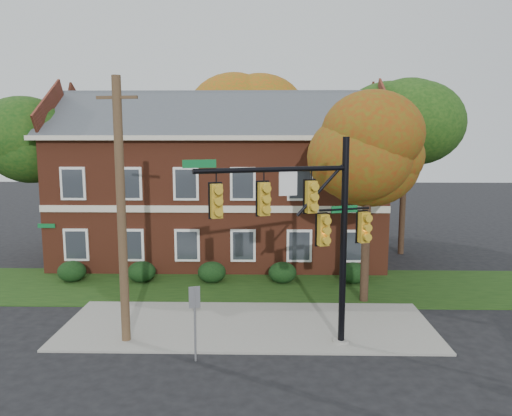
{
  "coord_description": "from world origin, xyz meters",
  "views": [
    {
      "loc": [
        0.69,
        -17.23,
        7.25
      ],
      "look_at": [
        0.27,
        3.0,
        4.29
      ],
      "focal_mm": 35.0,
      "sensor_mm": 36.0,
      "label": 1
    }
  ],
  "objects_px": {
    "tree_right_rear": "(413,120)",
    "hedge_left": "(142,272)",
    "tree_near_right": "(375,149)",
    "tree_far_rear": "(248,113)",
    "hedge_far_right": "(353,273)",
    "hedge_center": "(212,272)",
    "utility_pole": "(121,212)",
    "tree_left_rear": "(46,145)",
    "sign_post": "(195,311)",
    "hedge_far_left": "(72,271)",
    "traffic_signal": "(309,220)",
    "apartment_building": "(221,174)",
    "hedge_right": "(282,273)"
  },
  "relations": [
    {
      "from": "hedge_far_left",
      "to": "tree_far_rear",
      "type": "relative_size",
      "value": 0.12
    },
    {
      "from": "hedge_right",
      "to": "utility_pole",
      "type": "height_order",
      "value": "utility_pole"
    },
    {
      "from": "apartment_building",
      "to": "hedge_right",
      "type": "bearing_deg",
      "value": -56.33
    },
    {
      "from": "tree_left_rear",
      "to": "sign_post",
      "type": "bearing_deg",
      "value": -51.68
    },
    {
      "from": "hedge_center",
      "to": "tree_left_rear",
      "type": "bearing_deg",
      "value": 156.96
    },
    {
      "from": "apartment_building",
      "to": "traffic_signal",
      "type": "xyz_separation_m",
      "value": [
        4.11,
        -12.99,
        -0.52
      ]
    },
    {
      "from": "hedge_left",
      "to": "tree_near_right",
      "type": "distance_m",
      "value": 12.68
    },
    {
      "from": "tree_right_rear",
      "to": "hedge_left",
      "type": "bearing_deg",
      "value": -157.58
    },
    {
      "from": "tree_far_rear",
      "to": "traffic_signal",
      "type": "relative_size",
      "value": 1.6
    },
    {
      "from": "utility_pole",
      "to": "apartment_building",
      "type": "bearing_deg",
      "value": 88.3
    },
    {
      "from": "tree_far_rear",
      "to": "tree_near_right",
      "type": "bearing_deg",
      "value": -69.73
    },
    {
      "from": "tree_left_rear",
      "to": "tree_far_rear",
      "type": "bearing_deg",
      "value": 38.97
    },
    {
      "from": "apartment_building",
      "to": "hedge_right",
      "type": "xyz_separation_m",
      "value": [
        3.5,
        -5.25,
        -4.46
      ]
    },
    {
      "from": "hedge_far_right",
      "to": "tree_left_rear",
      "type": "bearing_deg",
      "value": 166.11
    },
    {
      "from": "hedge_left",
      "to": "tree_near_right",
      "type": "xyz_separation_m",
      "value": [
        10.72,
        -2.83,
        6.14
      ]
    },
    {
      "from": "hedge_far_left",
      "to": "utility_pole",
      "type": "relative_size",
      "value": 0.15
    },
    {
      "from": "hedge_left",
      "to": "sign_post",
      "type": "xyz_separation_m",
      "value": [
        3.92,
        -8.7,
        1.17
      ]
    },
    {
      "from": "traffic_signal",
      "to": "sign_post",
      "type": "xyz_separation_m",
      "value": [
        -3.69,
        -0.96,
        -2.78
      ]
    },
    {
      "from": "tree_left_rear",
      "to": "apartment_building",
      "type": "bearing_deg",
      "value": 6.54
    },
    {
      "from": "hedge_left",
      "to": "tree_far_rear",
      "type": "xyz_separation_m",
      "value": [
        4.84,
        13.09,
        8.32
      ]
    },
    {
      "from": "hedge_far_left",
      "to": "tree_far_rear",
      "type": "distance_m",
      "value": 17.61
    },
    {
      "from": "hedge_center",
      "to": "hedge_far_right",
      "type": "distance_m",
      "value": 7.0
    },
    {
      "from": "sign_post",
      "to": "hedge_left",
      "type": "bearing_deg",
      "value": 96.9
    },
    {
      "from": "tree_far_rear",
      "to": "sign_post",
      "type": "distance_m",
      "value": 22.96
    },
    {
      "from": "tree_near_right",
      "to": "tree_right_rear",
      "type": "xyz_separation_m",
      "value": [
        4.09,
        8.95,
        1.45
      ]
    },
    {
      "from": "hedge_right",
      "to": "tree_right_rear",
      "type": "height_order",
      "value": "tree_right_rear"
    },
    {
      "from": "tree_far_rear",
      "to": "traffic_signal",
      "type": "bearing_deg",
      "value": -82.44
    },
    {
      "from": "hedge_right",
      "to": "hedge_center",
      "type": "bearing_deg",
      "value": 180.0
    },
    {
      "from": "hedge_right",
      "to": "sign_post",
      "type": "relative_size",
      "value": 0.56
    },
    {
      "from": "tree_near_right",
      "to": "sign_post",
      "type": "xyz_separation_m",
      "value": [
        -6.81,
        -5.87,
        -4.97
      ]
    },
    {
      "from": "tree_right_rear",
      "to": "utility_pole",
      "type": "height_order",
      "value": "tree_right_rear"
    },
    {
      "from": "tree_near_right",
      "to": "utility_pole",
      "type": "distance_m",
      "value": 10.64
    },
    {
      "from": "apartment_building",
      "to": "tree_right_rear",
      "type": "height_order",
      "value": "tree_right_rear"
    },
    {
      "from": "apartment_building",
      "to": "tree_far_rear",
      "type": "distance_m",
      "value": 8.84
    },
    {
      "from": "hedge_far_right",
      "to": "hedge_center",
      "type": "bearing_deg",
      "value": 180.0
    },
    {
      "from": "apartment_building",
      "to": "tree_left_rear",
      "type": "distance_m",
      "value": 9.94
    },
    {
      "from": "tree_left_rear",
      "to": "tree_right_rear",
      "type": "bearing_deg",
      "value": 5.36
    },
    {
      "from": "utility_pole",
      "to": "hedge_left",
      "type": "bearing_deg",
      "value": 108.29
    },
    {
      "from": "apartment_building",
      "to": "hedge_far_left",
      "type": "height_order",
      "value": "apartment_building"
    },
    {
      "from": "hedge_far_right",
      "to": "tree_near_right",
      "type": "xyz_separation_m",
      "value": [
        0.22,
        -2.83,
        6.14
      ]
    },
    {
      "from": "tree_near_right",
      "to": "traffic_signal",
      "type": "xyz_separation_m",
      "value": [
        -3.12,
        -4.9,
        -2.2
      ]
    },
    {
      "from": "tree_near_right",
      "to": "utility_pole",
      "type": "xyz_separation_m",
      "value": [
        -9.47,
        -4.42,
        -2.0
      ]
    },
    {
      "from": "traffic_signal",
      "to": "sign_post",
      "type": "bearing_deg",
      "value": 174.57
    },
    {
      "from": "tree_left_rear",
      "to": "tree_right_rear",
      "type": "distance_m",
      "value": 21.19
    },
    {
      "from": "hedge_center",
      "to": "utility_pole",
      "type": "relative_size",
      "value": 0.15
    },
    {
      "from": "tree_far_rear",
      "to": "utility_pole",
      "type": "xyz_separation_m",
      "value": [
        -3.59,
        -20.35,
        -4.18
      ]
    },
    {
      "from": "traffic_signal",
      "to": "utility_pole",
      "type": "xyz_separation_m",
      "value": [
        -6.35,
        0.49,
        0.2
      ]
    },
    {
      "from": "tree_right_rear",
      "to": "traffic_signal",
      "type": "distance_m",
      "value": 16.03
    },
    {
      "from": "tree_right_rear",
      "to": "traffic_signal",
      "type": "relative_size",
      "value": 1.47
    },
    {
      "from": "tree_near_right",
      "to": "utility_pole",
      "type": "bearing_deg",
      "value": -155.01
    }
  ]
}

